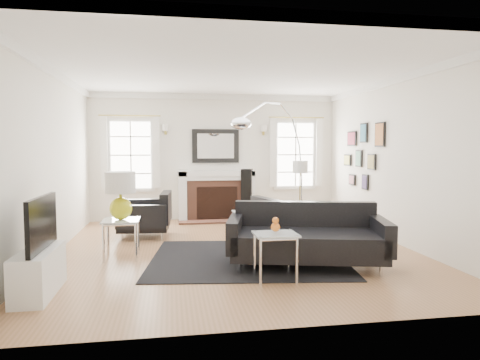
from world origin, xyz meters
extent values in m
plane|color=olive|center=(0.00, 0.00, 0.00)|extent=(6.00, 6.00, 0.00)
cube|color=white|center=(0.00, 3.00, 1.40)|extent=(5.50, 0.04, 2.80)
cube|color=white|center=(0.00, -3.00, 1.40)|extent=(5.50, 0.04, 2.80)
cube|color=white|center=(-2.75, 0.00, 1.40)|extent=(0.04, 6.00, 2.80)
cube|color=white|center=(2.75, 0.00, 1.40)|extent=(0.04, 6.00, 2.80)
cube|color=white|center=(0.00, 0.00, 2.80)|extent=(5.50, 6.00, 0.02)
cube|color=white|center=(0.00, 0.00, 2.74)|extent=(5.50, 6.00, 0.12)
cube|color=white|center=(-0.75, 2.80, 0.55)|extent=(0.18, 0.38, 1.10)
cube|color=white|center=(0.75, 2.80, 0.55)|extent=(0.18, 0.38, 1.10)
cube|color=white|center=(0.00, 2.80, 1.05)|extent=(1.70, 0.38, 0.12)
cube|color=white|center=(0.00, 2.80, 0.95)|extent=(1.50, 0.34, 0.10)
cube|color=brown|center=(0.00, 2.82, 0.45)|extent=(1.30, 0.30, 0.90)
cube|color=black|center=(0.00, 2.72, 0.38)|extent=(0.90, 0.10, 0.76)
cube|color=brown|center=(0.00, 2.55, 0.02)|extent=(1.70, 0.50, 0.04)
cube|color=black|center=(0.00, 2.96, 1.65)|extent=(1.05, 0.06, 0.75)
cube|color=white|center=(0.00, 2.92, 1.65)|extent=(0.82, 0.02, 0.55)
cube|color=white|center=(-1.85, 2.97, 1.45)|extent=(1.00, 0.05, 1.60)
cube|color=white|center=(-1.85, 2.94, 1.45)|extent=(0.84, 0.02, 1.44)
cube|color=white|center=(-2.40, 2.87, 1.50)|extent=(0.14, 0.05, 1.55)
cube|color=white|center=(-1.30, 2.87, 1.50)|extent=(0.14, 0.05, 1.55)
cube|color=white|center=(1.85, 2.97, 1.45)|extent=(1.00, 0.05, 1.60)
cube|color=white|center=(1.85, 2.94, 1.45)|extent=(0.84, 0.02, 1.44)
cube|color=white|center=(1.30, 2.87, 1.50)|extent=(0.14, 0.05, 1.55)
cube|color=white|center=(2.40, 2.87, 1.50)|extent=(0.14, 0.05, 1.55)
cube|color=black|center=(2.72, 0.60, 1.85)|extent=(0.03, 0.34, 0.44)
cube|color=#AB612D|center=(2.70, 0.60, 1.85)|extent=(0.01, 0.29, 0.39)
cube|color=black|center=(2.72, 1.25, 1.90)|extent=(0.03, 0.28, 0.38)
cube|color=teal|center=(2.70, 1.25, 1.90)|extent=(0.01, 0.23, 0.33)
cube|color=black|center=(2.72, 1.80, 1.80)|extent=(0.03, 0.40, 0.30)
cube|color=#A7334B|center=(2.70, 1.80, 1.80)|extent=(0.01, 0.35, 0.25)
cube|color=black|center=(2.72, 0.90, 1.35)|extent=(0.03, 0.30, 0.30)
cube|color=olive|center=(2.70, 0.90, 1.35)|extent=(0.01, 0.25, 0.25)
cube|color=black|center=(2.72, 1.45, 1.40)|extent=(0.03, 0.26, 0.34)
cube|color=#558E73|center=(2.70, 1.45, 1.40)|extent=(0.01, 0.21, 0.29)
cube|color=black|center=(2.72, 2.00, 1.35)|extent=(0.03, 0.32, 0.24)
cube|color=#C9C056|center=(2.70, 2.00, 1.35)|extent=(0.01, 0.27, 0.19)
cube|color=black|center=(2.72, 1.15, 0.95)|extent=(0.03, 0.24, 0.30)
cube|color=#3F2E5C|center=(2.70, 1.15, 0.95)|extent=(0.01, 0.19, 0.25)
cube|color=black|center=(2.72, 1.75, 0.95)|extent=(0.03, 0.28, 0.22)
cube|color=#AE656F|center=(2.70, 1.75, 0.95)|extent=(0.01, 0.23, 0.17)
cube|color=white|center=(-2.45, -1.70, 0.25)|extent=(0.35, 1.00, 0.50)
cube|color=black|center=(-2.40, -1.70, 0.80)|extent=(0.05, 1.00, 0.58)
cube|color=black|center=(0.09, -0.57, 0.01)|extent=(3.04, 2.64, 0.01)
cube|color=black|center=(0.81, -1.11, 0.31)|extent=(2.18, 1.39, 0.34)
cube|color=black|center=(0.91, -0.70, 0.56)|extent=(2.00, 0.62, 0.56)
cube|color=black|center=(-0.14, -0.88, 0.45)|extent=(0.37, 0.96, 0.43)
cube|color=black|center=(1.77, -1.34, 0.45)|extent=(0.37, 0.96, 0.43)
cube|color=black|center=(-1.48, 1.26, 0.30)|extent=(0.92, 0.92, 0.32)
cube|color=black|center=(-1.10, 1.23, 0.54)|extent=(0.21, 0.87, 0.54)
cube|color=black|center=(-1.45, 1.69, 0.43)|extent=(0.87, 0.19, 0.41)
cube|color=black|center=(-1.51, 0.83, 0.43)|extent=(0.87, 0.19, 0.41)
cube|color=black|center=(0.91, 0.34, 0.29)|extent=(1.04, 1.04, 0.31)
cube|color=black|center=(0.55, 0.24, 0.52)|extent=(0.37, 0.85, 0.52)
cube|color=black|center=(1.02, -0.06, 0.42)|extent=(0.84, 0.35, 0.40)
cube|color=black|center=(0.79, 0.75, 0.42)|extent=(0.84, 0.35, 0.40)
cube|color=silver|center=(0.62, 0.75, 0.44)|extent=(1.01, 1.01, 0.02)
cylinder|color=silver|center=(0.15, 0.28, 0.23)|extent=(0.04, 0.04, 0.45)
cylinder|color=silver|center=(1.09, 0.28, 0.23)|extent=(0.04, 0.04, 0.45)
cylinder|color=silver|center=(0.15, 1.21, 0.23)|extent=(0.04, 0.04, 0.45)
cylinder|color=silver|center=(1.09, 1.21, 0.23)|extent=(0.04, 0.04, 0.45)
cube|color=silver|center=(-1.72, -0.26, 0.56)|extent=(0.52, 0.52, 0.02)
cylinder|color=silver|center=(-1.94, -0.48, 0.29)|extent=(0.04, 0.04, 0.57)
cylinder|color=silver|center=(-1.50, -0.48, 0.29)|extent=(0.04, 0.04, 0.57)
cylinder|color=silver|center=(-1.94, -0.04, 0.29)|extent=(0.04, 0.04, 0.57)
cylinder|color=silver|center=(-1.50, -0.04, 0.29)|extent=(0.04, 0.04, 0.57)
cube|color=silver|center=(0.25, -1.60, 0.56)|extent=(0.52, 0.44, 0.02)
cylinder|color=silver|center=(0.03, -1.78, 0.29)|extent=(0.04, 0.04, 0.57)
cylinder|color=silver|center=(0.47, -1.78, 0.29)|extent=(0.04, 0.04, 0.57)
cylinder|color=silver|center=(0.03, -1.42, 0.29)|extent=(0.04, 0.04, 0.57)
cylinder|color=silver|center=(0.47, -1.42, 0.29)|extent=(0.04, 0.04, 0.57)
sphere|color=#CFCF19|center=(-1.72, -0.26, 0.74)|extent=(0.33, 0.33, 0.33)
cylinder|color=#CFCF19|center=(-1.72, -0.26, 0.90)|extent=(0.04, 0.04, 0.13)
cylinder|color=white|center=(-1.72, -0.26, 1.12)|extent=(0.43, 0.43, 0.30)
sphere|color=orange|center=(0.25, -1.60, 0.65)|extent=(0.11, 0.11, 0.11)
sphere|color=orange|center=(0.25, -1.60, 0.73)|extent=(0.08, 0.08, 0.08)
cube|color=silver|center=(1.68, 1.92, 0.11)|extent=(0.27, 0.43, 0.21)
ellipsoid|color=silver|center=(0.19, 0.64, 2.03)|extent=(0.36, 0.36, 0.22)
cylinder|color=#A69139|center=(1.37, 1.03, 0.01)|extent=(0.17, 0.17, 0.03)
cylinder|color=#A69139|center=(1.37, 1.03, 0.61)|extent=(0.02, 0.02, 1.21)
cylinder|color=white|center=(1.37, 1.03, 1.26)|extent=(0.28, 0.28, 0.23)
cube|color=black|center=(0.66, 2.65, 0.57)|extent=(0.30, 0.30, 1.14)
camera|label=1|loc=(-1.01, -6.60, 1.62)|focal=32.00mm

